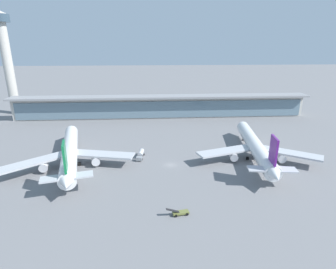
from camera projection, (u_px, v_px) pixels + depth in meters
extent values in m
plane|color=slate|center=(171.00, 165.00, 113.28)|extent=(1200.00, 1200.00, 0.00)
cylinder|color=white|center=(70.00, 151.00, 112.88)|extent=(18.87, 56.62, 5.99)
cone|color=white|center=(72.00, 130.00, 140.81)|extent=(6.95, 6.59, 5.87)
cone|color=white|center=(67.00, 184.00, 85.03)|extent=(6.76, 7.65, 5.39)
cube|color=black|center=(71.00, 130.00, 137.37)|extent=(4.94, 3.44, 0.72)
cube|color=#B7BABF|center=(34.00, 162.00, 104.84)|extent=(24.15, 21.45, 0.72)
cube|color=#B7BABF|center=(103.00, 154.00, 112.11)|extent=(26.62, 12.12, 0.72)
cylinder|color=silver|center=(44.00, 166.00, 105.81)|extent=(4.21, 4.98, 3.30)
cylinder|color=silver|center=(96.00, 160.00, 111.33)|extent=(4.21, 4.98, 3.30)
cube|color=#14703D|center=(65.00, 157.00, 87.55)|extent=(2.36, 7.20, 9.29)
cube|color=#B7BABF|center=(67.00, 177.00, 88.71)|extent=(17.11, 8.21, 0.52)
cylinder|color=black|center=(62.00, 166.00, 110.68)|extent=(1.54, 1.69, 1.44)
cylinder|color=black|center=(79.00, 164.00, 112.54)|extent=(1.54, 1.69, 1.44)
cylinder|color=black|center=(72.00, 144.00, 135.03)|extent=(1.54, 1.69, 1.44)
cylinder|color=white|center=(255.00, 145.00, 119.34)|extent=(14.10, 57.03, 5.99)
cone|color=white|center=(242.00, 126.00, 148.50)|extent=(6.58, 6.18, 5.87)
cone|color=white|center=(276.00, 176.00, 90.28)|extent=(6.28, 7.29, 5.39)
cube|color=black|center=(243.00, 126.00, 144.93)|extent=(4.80, 3.10, 0.72)
cube|color=#B7BABF|center=(226.00, 151.00, 115.66)|extent=(26.59, 14.14, 0.72)
cube|color=#B7BABF|center=(289.00, 153.00, 113.80)|extent=(25.04, 19.99, 0.72)
cylinder|color=silver|center=(233.00, 156.00, 115.51)|extent=(3.89, 4.77, 3.30)
cylinder|color=silver|center=(281.00, 158.00, 114.10)|extent=(3.89, 4.77, 3.30)
cube|color=#661E84|center=(274.00, 150.00, 93.00)|extent=(1.76, 7.25, 9.29)
cube|color=#B7BABF|center=(272.00, 169.00, 94.12)|extent=(16.99, 6.87, 0.52)
cylinder|color=black|center=(247.00, 158.00, 118.19)|extent=(1.43, 1.61, 1.44)
cylinder|color=black|center=(263.00, 159.00, 117.71)|extent=(1.43, 1.61, 1.44)
cylinder|color=black|center=(244.00, 139.00, 142.40)|extent=(1.43, 1.61, 1.44)
cube|color=olive|center=(181.00, 213.00, 79.74)|extent=(5.04, 2.61, 0.60)
cube|color=black|center=(173.00, 210.00, 78.84)|extent=(4.05, 1.58, 1.72)
cylinder|color=black|center=(176.00, 216.00, 78.68)|extent=(0.94, 0.43, 0.90)
cylinder|color=black|center=(174.00, 213.00, 80.21)|extent=(0.94, 0.43, 0.90)
cylinder|color=black|center=(187.00, 214.00, 79.46)|extent=(0.94, 0.43, 0.90)
cylinder|color=black|center=(185.00, 211.00, 80.98)|extent=(0.94, 0.43, 0.90)
cube|color=#B21E1E|center=(58.00, 178.00, 100.20)|extent=(3.17, 2.53, 0.90)
cube|color=black|center=(57.00, 176.00, 99.81)|extent=(0.93, 0.93, 0.70)
cylinder|color=black|center=(61.00, 178.00, 101.37)|extent=(0.94, 0.63, 0.90)
cylinder|color=black|center=(62.00, 179.00, 100.18)|extent=(0.94, 0.63, 0.90)
cylinder|color=black|center=(55.00, 179.00, 100.49)|extent=(0.94, 0.63, 0.90)
cylinder|color=black|center=(56.00, 180.00, 99.30)|extent=(0.94, 0.63, 0.90)
cube|color=gray|center=(139.00, 159.00, 116.69)|extent=(2.65, 2.31, 1.50)
cylinder|color=silver|center=(141.00, 153.00, 121.02)|extent=(2.86, 5.84, 2.10)
cylinder|color=black|center=(142.00, 159.00, 117.75)|extent=(0.40, 0.93, 0.90)
cylinder|color=black|center=(137.00, 159.00, 117.89)|extent=(0.40, 0.93, 0.90)
cylinder|color=black|center=(144.00, 154.00, 123.15)|extent=(0.40, 0.93, 0.90)
cylinder|color=black|center=(139.00, 154.00, 123.30)|extent=(0.40, 0.93, 0.90)
cube|color=beige|center=(162.00, 107.00, 186.81)|extent=(195.60, 8.00, 14.00)
cube|color=slate|center=(162.00, 110.00, 182.95)|extent=(191.69, 0.50, 11.20)
cube|color=gray|center=(162.00, 97.00, 182.54)|extent=(199.51, 12.80, 1.20)
cylinder|color=beige|center=(9.00, 70.00, 190.20)|extent=(6.40, 6.40, 62.06)
cylinder|color=#384C5B|center=(0.00, 18.00, 179.76)|extent=(12.00, 12.00, 5.00)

